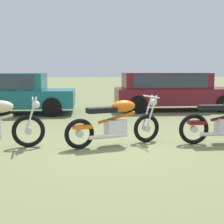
% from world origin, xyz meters
% --- Properties ---
extents(ground_plane, '(120.00, 120.00, 0.00)m').
position_xyz_m(ground_plane, '(0.00, 0.00, 0.00)').
color(ground_plane, olive).
extents(motorcycle_orange, '(2.04, 0.91, 1.02)m').
position_xyz_m(motorcycle_orange, '(0.08, 0.21, 0.48)').
color(motorcycle_orange, black).
rests_on(motorcycle_orange, ground).
extents(car_teal, '(4.33, 2.01, 1.43)m').
position_xyz_m(car_teal, '(-3.11, 5.24, 0.83)').
color(car_teal, '#19606B').
rests_on(car_teal, ground).
extents(car_burgundy, '(4.62, 1.97, 1.43)m').
position_xyz_m(car_burgundy, '(2.88, 5.56, 0.83)').
color(car_burgundy, maroon).
rests_on(car_burgundy, ground).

